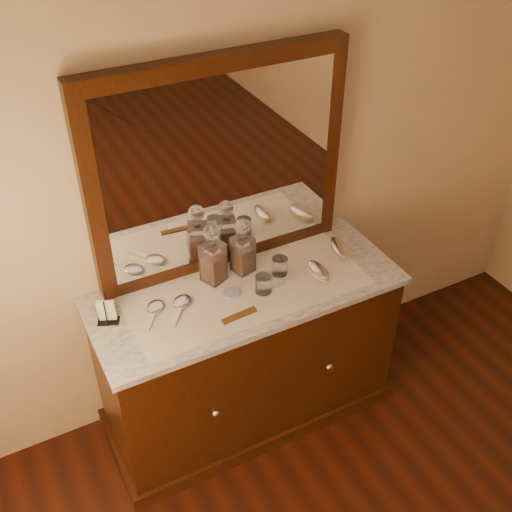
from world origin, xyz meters
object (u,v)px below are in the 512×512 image
dresser_cabinet (247,355)px  pin_dish (231,293)px  hand_mirror_outer (155,310)px  comb (239,315)px  hand_mirror_inner (181,304)px  decanter_right (243,251)px  brush_near (318,271)px  napkin_rack (107,312)px  mirror_frame (220,168)px  brush_far (339,249)px  decanter_left (213,259)px

dresser_cabinet → pin_dish: size_ratio=19.24×
hand_mirror_outer → pin_dish: bearing=-9.0°
comb → hand_mirror_inner: size_ratio=0.84×
dresser_cabinet → decanter_right: (0.05, 0.12, 0.55)m
brush_near → decanter_right: bearing=147.4°
hand_mirror_inner → decanter_right: bearing=16.0°
napkin_rack → hand_mirror_outer: size_ratio=0.71×
mirror_frame → brush_near: bearing=-42.8°
decanter_right → brush_far: decanter_right is taller
dresser_cabinet → brush_near: 0.58m
dresser_cabinet → hand_mirror_outer: size_ratio=7.27×
brush_near → brush_far: size_ratio=0.83×
mirror_frame → decanter_left: bearing=-130.0°
dresser_cabinet → mirror_frame: size_ratio=1.17×
decanter_left → decanter_right: size_ratio=1.07×
brush_near → brush_far: (0.18, 0.10, 0.00)m
dresser_cabinet → decanter_left: (-0.11, 0.12, 0.56)m
mirror_frame → brush_near: 0.66m
brush_far → hand_mirror_outer: 0.95m
comb → brush_far: size_ratio=0.87×
mirror_frame → hand_mirror_outer: bearing=-154.1°
mirror_frame → brush_far: bearing=-22.7°
decanter_left → brush_near: size_ratio=1.95×
pin_dish → brush_near: bearing=-7.6°
comb → mirror_frame: bearing=69.9°
brush_near → brush_far: bearing=28.0°
pin_dish → decanter_right: bearing=46.4°
decanter_right → comb: bearing=-119.4°
decanter_left → brush_far: 0.64m
comb → hand_mirror_outer: 0.37m
hand_mirror_inner → dresser_cabinet: bearing=-3.2°
comb → hand_mirror_outer: hand_mirror_outer is taller
decanter_right → brush_far: bearing=-10.9°
napkin_rack → dresser_cabinet: bearing=-6.6°
pin_dish → decanter_right: (0.13, 0.13, 0.10)m
dresser_cabinet → napkin_rack: napkin_rack is taller
comb → hand_mirror_outer: bearing=142.8°
hand_mirror_outer → hand_mirror_inner: bearing=-11.0°
dresser_cabinet → decanter_left: decanter_left is taller
mirror_frame → decanter_right: (0.05, -0.13, -0.39)m
comb → brush_far: bearing=11.7°
decanter_right → pin_dish: bearing=-133.6°
comb → brush_far: (0.64, 0.19, 0.02)m
decanter_right → hand_mirror_inner: 0.38m
dresser_cabinet → comb: bearing=-125.0°
hand_mirror_outer → brush_far: bearing=-0.8°
hand_mirror_inner → decanter_left: bearing=26.7°
brush_far → hand_mirror_inner: (-0.83, -0.01, -0.02)m
brush_far → napkin_rack: bearing=177.7°
mirror_frame → comb: (-0.11, -0.40, -0.49)m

